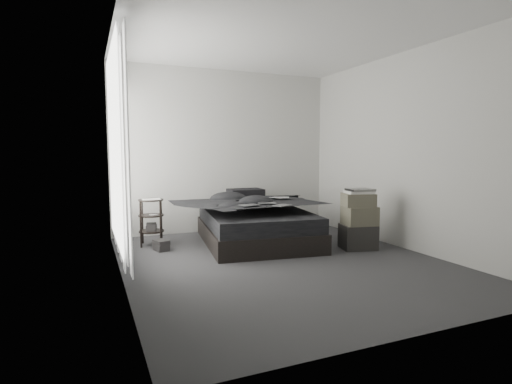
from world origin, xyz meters
name	(u,v)px	position (x,y,z in m)	size (l,w,h in m)	color
floor	(282,261)	(0.00, 0.00, 0.00)	(3.60, 4.20, 0.01)	#333235
ceiling	(284,34)	(0.00, 0.00, 2.60)	(3.60, 4.20, 0.01)	white
wall_back	(225,151)	(0.00, 2.10, 1.30)	(3.60, 0.01, 2.60)	beige
wall_front	(425,150)	(0.00, -2.10, 1.30)	(3.60, 0.01, 2.60)	beige
wall_left	(118,151)	(-1.80, 0.00, 1.30)	(0.01, 4.20, 2.60)	beige
wall_right	(404,151)	(1.80, 0.00, 1.30)	(0.01, 4.20, 2.60)	beige
window_left	(114,147)	(-1.78, 0.90, 1.35)	(0.02, 2.00, 2.30)	white
curtain_left	(119,153)	(-1.73, 0.90, 1.28)	(0.06, 2.12, 2.48)	white
bed	(256,234)	(0.10, 1.02, 0.13)	(1.43, 1.89, 0.26)	black
mattress	(256,218)	(0.10, 1.02, 0.36)	(1.37, 1.83, 0.20)	black
duvet	(257,204)	(0.09, 0.97, 0.57)	(1.39, 1.61, 0.22)	black
pillow_lower	(241,200)	(0.15, 1.75, 0.52)	(0.57, 0.38, 0.13)	black
pillow_upper	(245,193)	(0.21, 1.73, 0.65)	(0.53, 0.37, 0.12)	black
laptop	(279,194)	(0.45, 1.02, 0.69)	(0.30, 0.19, 0.02)	silver
comic_a	(249,200)	(-0.20, 0.55, 0.68)	(0.24, 0.16, 0.01)	black
comic_b	(267,197)	(0.09, 0.65, 0.69)	(0.24, 0.16, 0.01)	black
comic_c	(282,199)	(0.17, 0.36, 0.69)	(0.24, 0.16, 0.01)	black
side_stand	(151,223)	(-1.30, 1.45, 0.32)	(0.34, 0.34, 0.63)	black
papers	(151,200)	(-1.29, 1.44, 0.64)	(0.24, 0.18, 0.01)	white
floor_books	(161,245)	(-1.23, 1.09, 0.07)	(0.15, 0.21, 0.15)	black
box_lower	(358,237)	(1.21, 0.16, 0.16)	(0.44, 0.34, 0.32)	black
box_mid	(360,216)	(1.22, 0.15, 0.45)	(0.41, 0.32, 0.25)	#595646
box_upper	(358,200)	(1.20, 0.16, 0.66)	(0.39, 0.31, 0.17)	#595646
art_book_white	(359,192)	(1.21, 0.16, 0.76)	(0.33, 0.27, 0.03)	silver
art_book_snake	(360,190)	(1.22, 0.15, 0.79)	(0.32, 0.26, 0.03)	silver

